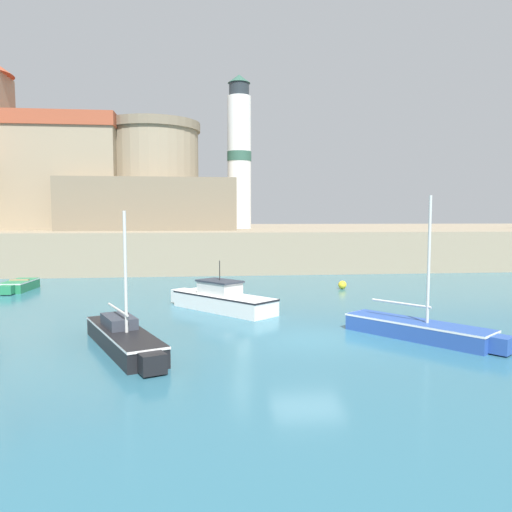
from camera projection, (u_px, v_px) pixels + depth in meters
ground_plane at (307, 339)px, 17.41m from camera, size 200.00×200.00×0.00m
quay_seawall at (234, 241)px, 55.64m from camera, size 120.00×40.00×3.11m
dinghy_green_0 at (19, 285)px, 28.68m from camera, size 1.43×3.47×0.65m
sailboat_blue_2 at (420, 329)px, 17.38m from camera, size 4.28×5.14×4.98m
sailboat_black_3 at (124, 337)px, 15.98m from camera, size 3.30×5.90×4.45m
motorboat_white_4 at (221, 299)px, 22.71m from camera, size 4.83×5.33×2.27m
mooring_buoy at (342, 285)px, 29.36m from camera, size 0.49×0.49×0.49m
church at (60, 171)px, 48.26m from camera, size 15.42×16.60×15.93m
fortress at (154, 193)px, 46.44m from camera, size 14.42×14.42×9.75m
lighthouse at (239, 154)px, 47.24m from camera, size 2.30×2.30×14.41m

